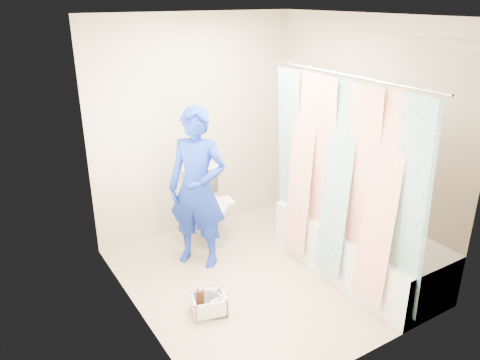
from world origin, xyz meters
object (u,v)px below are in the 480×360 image
bathtub (358,247)px  toilet (208,204)px  cleaning_caddy (210,305)px  plumber (197,189)px

bathtub → toilet: (-0.87, 1.43, 0.11)m
toilet → cleaning_caddy: 1.44m
plumber → cleaning_caddy: size_ratio=4.79×
plumber → bathtub: bearing=10.2°
bathtub → toilet: toilet is taller
cleaning_caddy → plumber: bearing=84.8°
bathtub → cleaning_caddy: bathtub is taller
bathtub → toilet: size_ratio=2.29×
bathtub → plumber: (-1.22, 0.99, 0.54)m
bathtub → cleaning_caddy: bearing=173.0°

